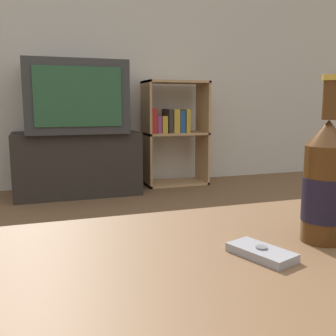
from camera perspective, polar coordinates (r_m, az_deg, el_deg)
back_wall at (r=3.58m, az=-16.37°, el=18.24°), size 8.00×0.05×2.60m
coffee_table at (r=0.62m, az=2.18°, el=-21.14°), size 1.24×0.69×0.47m
tv_stand at (r=3.25m, az=-13.11°, el=0.70°), size 0.97×0.50×0.50m
television at (r=3.21m, az=-13.44°, el=9.92°), size 0.75×0.61×0.54m
bookshelf at (r=3.52m, az=0.67°, el=5.67°), size 0.56×0.30×0.92m
beer_bottle at (r=0.76m, az=21.83°, el=-2.16°), size 0.08×0.08×0.30m
cell_phone at (r=0.68m, az=13.39°, el=-11.82°), size 0.09×0.12×0.02m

